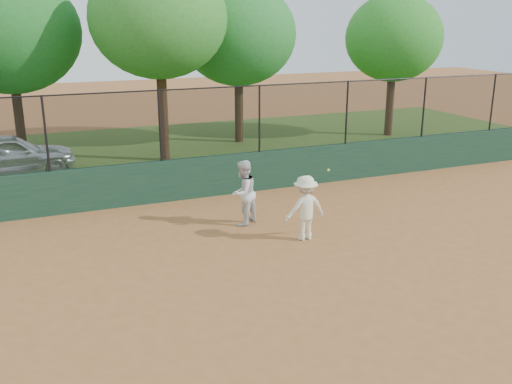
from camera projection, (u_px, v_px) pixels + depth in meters
name	position (u px, v px, depth m)	size (l,w,h in m)	color
ground	(262.00, 284.00, 11.33)	(80.00, 80.00, 0.00)	#A46434
back_wall	(180.00, 179.00, 16.45)	(26.00, 0.20, 1.20)	#1C3E2A
grass_strip	(139.00, 155.00, 21.92)	(36.00, 12.00, 0.01)	#325019
parked_car	(8.00, 155.00, 18.87)	(1.69, 4.21, 1.43)	silver
player_second	(243.00, 193.00, 14.39)	(0.81, 0.63, 1.68)	silver
player_main	(305.00, 208.00, 13.41)	(1.03, 0.62, 1.75)	#EAE7C6
fence_assembly	(177.00, 123.00, 15.96)	(26.00, 0.06, 2.00)	black
tree_1	(9.00, 32.00, 20.18)	(5.06, 4.60, 6.78)	#3F2816
tree_2	(158.00, 19.00, 19.76)	(4.85, 4.41, 7.15)	#412917
tree_3	(238.00, 34.00, 23.09)	(4.80, 4.37, 6.51)	#3F2915
tree_4	(394.00, 38.00, 24.53)	(4.30, 3.91, 6.10)	#462C19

